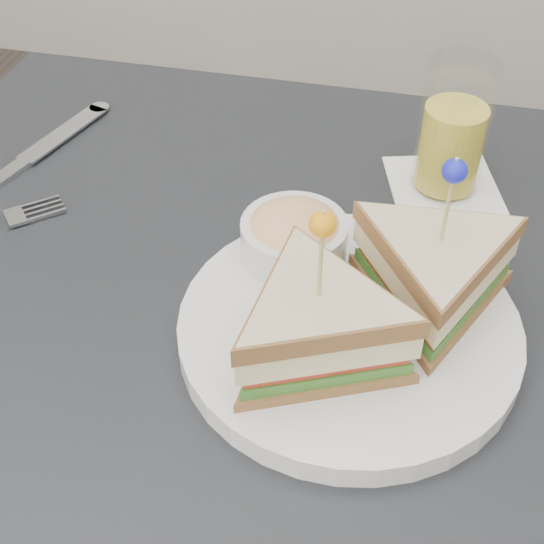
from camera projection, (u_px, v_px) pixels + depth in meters
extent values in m
cube|color=black|center=(258.00, 335.00, 0.63)|extent=(0.80, 0.80, 0.03)
cylinder|color=black|center=(98.00, 299.00, 1.19)|extent=(0.04, 0.04, 0.72)
cylinder|color=silver|center=(348.00, 332.00, 0.60)|extent=(0.30, 0.30, 0.02)
cylinder|color=silver|center=(349.00, 323.00, 0.60)|extent=(0.30, 0.30, 0.01)
cylinder|color=tan|center=(321.00, 262.00, 0.50)|extent=(0.00, 0.00, 0.09)
sphere|color=orange|center=(323.00, 224.00, 0.48)|extent=(0.02, 0.02, 0.02)
cylinder|color=tan|center=(447.00, 208.00, 0.54)|extent=(0.00, 0.00, 0.09)
sphere|color=#181DB5|center=(455.00, 171.00, 0.52)|extent=(0.02, 0.02, 0.02)
cylinder|color=silver|center=(294.00, 242.00, 0.64)|extent=(0.10, 0.10, 0.04)
ellipsoid|color=#E0B772|center=(294.00, 229.00, 0.63)|extent=(0.09, 0.09, 0.04)
cube|color=silver|center=(15.00, 217.00, 0.72)|extent=(0.03, 0.03, 0.00)
cube|color=silver|center=(64.00, 133.00, 0.82)|extent=(0.06, 0.12, 0.00)
cylinder|color=silver|center=(99.00, 108.00, 0.86)|extent=(0.03, 0.03, 0.00)
cube|color=white|center=(443.00, 186.00, 0.76)|extent=(0.13, 0.13, 0.00)
cylinder|color=gold|center=(450.00, 147.00, 0.73)|extent=(0.07, 0.07, 0.08)
cylinder|color=white|center=(454.00, 128.00, 0.71)|extent=(0.08, 0.08, 0.13)
cube|color=white|center=(465.00, 107.00, 0.71)|extent=(0.02, 0.02, 0.02)
cube|color=white|center=(447.00, 118.00, 0.70)|extent=(0.02, 0.02, 0.02)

